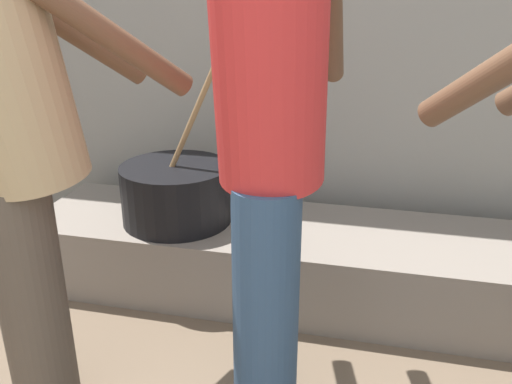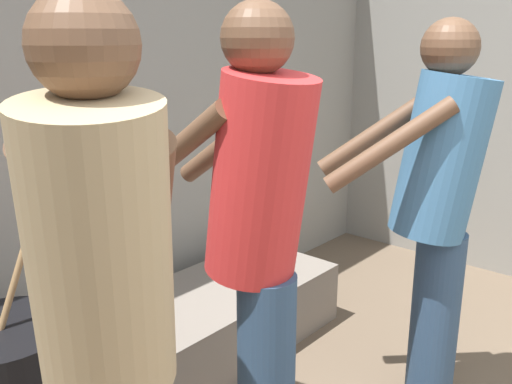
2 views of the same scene
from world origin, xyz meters
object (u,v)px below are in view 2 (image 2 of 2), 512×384
Objects in this scene: cook_in_tan_shirt at (106,324)px; cook_in_blue_shirt at (438,198)px; cook_in_red_shirt at (259,229)px; cooking_pot_main at (6,360)px.

cook_in_blue_shirt is at bearing -4.42° from cook_in_tan_shirt.
cook_in_red_shirt is at bearing 162.28° from cook_in_blue_shirt.
cooking_pot_main is 0.43× the size of cook_in_tan_shirt.
cook_in_blue_shirt is (1.36, -0.94, 0.47)m from cooking_pot_main.
cook_in_red_shirt is (0.68, 0.14, 0.01)m from cook_in_tan_shirt.
cooking_pot_main is at bearing 145.27° from cook_in_blue_shirt.
cook_in_red_shirt is 0.84m from cook_in_blue_shirt.
cook_in_red_shirt reaches higher than cooking_pot_main.
cook_in_red_shirt reaches higher than cook_in_tan_shirt.
cook_in_tan_shirt reaches higher than cooking_pot_main.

